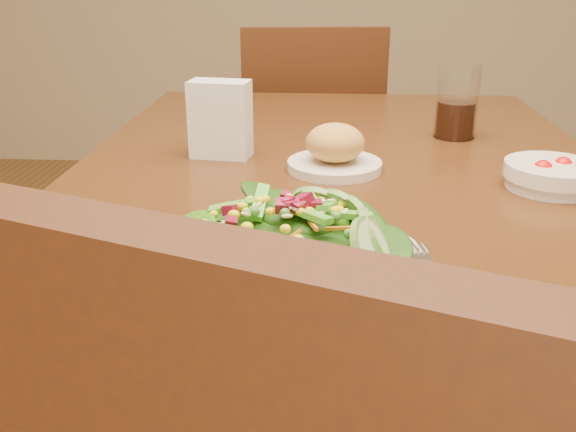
# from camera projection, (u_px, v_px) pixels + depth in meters

# --- Properties ---
(dining_table) EXTENTS (0.90, 1.40, 0.75)m
(dining_table) POSITION_uv_depth(u_px,v_px,m) (340.00, 237.00, 1.05)
(dining_table) COLOR #422110
(dining_table) RESTS_ON ground_plane
(chair_far) EXTENTS (0.46, 0.47, 0.91)m
(chair_far) POSITION_uv_depth(u_px,v_px,m) (309.00, 167.00, 1.98)
(chair_far) COLOR black
(chair_far) RESTS_ON ground_plane
(salad_plate) EXTENTS (0.31, 0.31, 0.09)m
(salad_plate) POSITION_uv_depth(u_px,v_px,m) (297.00, 252.00, 0.68)
(salad_plate) COLOR silver
(salad_plate) RESTS_ON dining_table
(bread_plate) EXTENTS (0.15, 0.15, 0.08)m
(bread_plate) POSITION_uv_depth(u_px,v_px,m) (335.00, 151.00, 1.04)
(bread_plate) COLOR silver
(bread_plate) RESTS_ON dining_table
(tomato_bowl) EXTENTS (0.14, 0.14, 0.05)m
(tomato_bowl) POSITION_uv_depth(u_px,v_px,m) (552.00, 175.00, 0.96)
(tomato_bowl) COLOR silver
(tomato_bowl) RESTS_ON dining_table
(drinking_glass) EXTENTS (0.08, 0.08, 0.14)m
(drinking_glass) POSITION_uv_depth(u_px,v_px,m) (457.00, 107.00, 1.23)
(drinking_glass) COLOR silver
(drinking_glass) RESTS_ON dining_table
(napkin_holder) EXTENTS (0.11, 0.07, 0.13)m
(napkin_holder) POSITION_uv_depth(u_px,v_px,m) (220.00, 117.00, 1.10)
(napkin_holder) COLOR white
(napkin_holder) RESTS_ON dining_table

